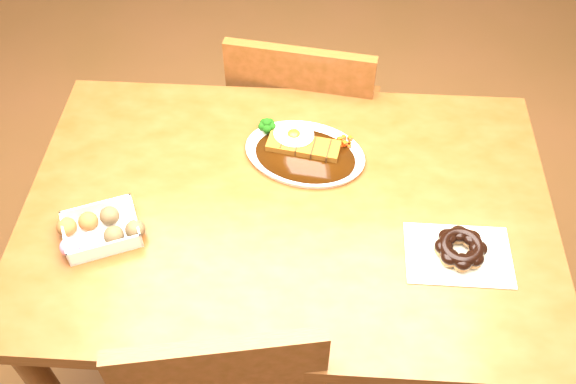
# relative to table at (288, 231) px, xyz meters

# --- Properties ---
(ground) EXTENTS (6.00, 6.00, 0.00)m
(ground) POSITION_rel_table_xyz_m (0.00, 0.00, -0.65)
(ground) COLOR brown
(ground) RESTS_ON ground
(table) EXTENTS (1.20, 0.80, 0.75)m
(table) POSITION_rel_table_xyz_m (0.00, 0.00, 0.00)
(table) COLOR #533110
(table) RESTS_ON ground
(chair_far) EXTENTS (0.47, 0.47, 0.87)m
(chair_far) POSITION_rel_table_xyz_m (0.02, 0.54, -0.17)
(chair_far) COLOR #533110
(chair_far) RESTS_ON ground
(katsu_curry_plate) EXTENTS (0.33, 0.27, 0.06)m
(katsu_curry_plate) POSITION_rel_table_xyz_m (0.03, 0.16, 0.11)
(katsu_curry_plate) COLOR white
(katsu_curry_plate) RESTS_ON table
(donut_box) EXTENTS (0.19, 0.17, 0.04)m
(donut_box) POSITION_rel_table_xyz_m (-0.40, -0.11, 0.12)
(donut_box) COLOR white
(donut_box) RESTS_ON table
(pon_de_ring) EXTENTS (0.23, 0.16, 0.04)m
(pon_de_ring) POSITION_rel_table_xyz_m (0.37, -0.11, 0.12)
(pon_de_ring) COLOR silver
(pon_de_ring) RESTS_ON table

